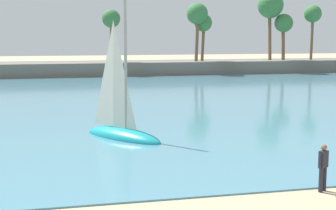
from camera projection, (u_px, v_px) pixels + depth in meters
The scene contains 4 objects.
sea at pixel (64, 80), 60.31m from camera, with size 220.00×92.08×0.06m, color teal.
palm_headland at pixel (47, 53), 65.20m from camera, with size 90.25×6.00×12.04m.
person_at_waterline at pixel (323, 166), 17.21m from camera, with size 0.49×0.34×1.67m.
sailboat_near_shore at pixel (121, 124), 26.17m from camera, with size 4.28×5.19×7.59m.
Camera 1 is at (-1.60, -5.48, 5.36)m, focal length 53.54 mm.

